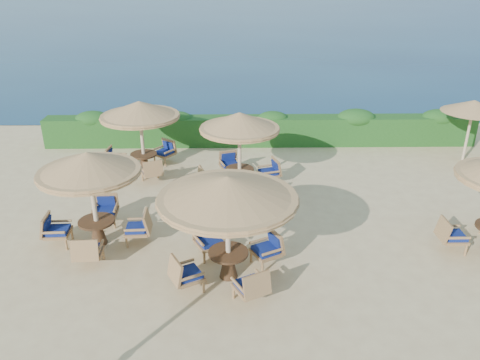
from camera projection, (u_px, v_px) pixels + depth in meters
ground at (274, 229)px, 13.41m from camera, size 120.00×120.00×0.00m
sea at (239, 15)px, 77.24m from camera, size 160.00×160.00×0.00m
hedge at (261, 131)px, 19.73m from camera, size 18.00×0.90×1.20m
extra_parasol at (474, 106)px, 17.37m from camera, size 2.30×2.30×2.41m
cafe_set_0 at (91, 184)px, 12.00m from camera, size 2.83×2.83×2.65m
cafe_set_1 at (228, 206)px, 10.56m from camera, size 3.24×3.24×2.65m
cafe_set_3 at (141, 122)px, 16.48m from camera, size 2.83×2.83×2.65m
cafe_set_4 at (240, 138)px, 15.26m from camera, size 2.88×2.88×2.65m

